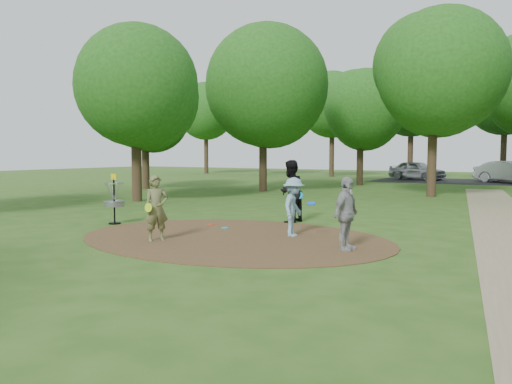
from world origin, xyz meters
The scene contains 13 objects.
ground centered at (0.00, 0.00, 0.00)m, with size 100.00×100.00×0.00m, color #2D5119.
dirt_clearing centered at (0.00, 0.00, 0.01)m, with size 8.40×8.40×0.02m, color #47301C.
parking_lot centered at (2.00, 30.00, 0.00)m, with size 14.00×8.00×0.01m, color black.
player_observer_with_disc centered at (-1.35, -1.34, 0.82)m, with size 0.65×0.71×1.63m.
player_throwing_with_disc centered at (1.25, 0.99, 0.77)m, with size 1.02×1.08×1.54m.
player_walking_with_disc centered at (0.01, 3.30, 0.98)m, with size 0.84×1.01×1.95m.
player_waiting_with_disc centered at (3.09, -0.13, 0.83)m, with size 0.52×1.01×1.65m.
disc_ground_cyan centered at (-1.02, 1.19, 0.03)m, with size 0.22×0.22×0.02m, color #179EBF.
disc_ground_red centered at (-1.75, 1.50, 0.03)m, with size 0.22×0.22×0.02m, color red.
car_left centered at (-2.09, 30.46, 0.77)m, with size 1.82×4.53×1.54m, color #9A9CA2.
car_right centered at (4.66, 29.45, 0.79)m, with size 1.68×4.81×1.58m, color #B5B5BD.
disc_golf_basket centered at (-4.50, 0.30, 0.87)m, with size 0.63×0.63×1.54m.
tree_ring centered at (0.29, 9.61, 5.26)m, with size 37.10×46.01×9.28m.
Camera 1 is at (6.89, -10.62, 2.18)m, focal length 35.00 mm.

